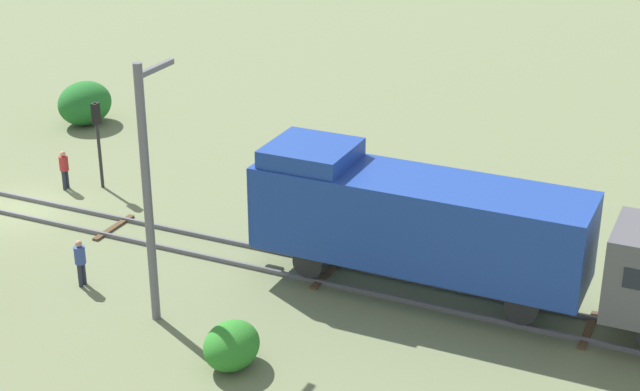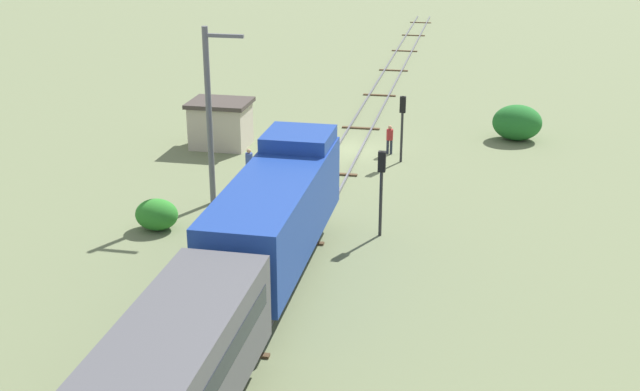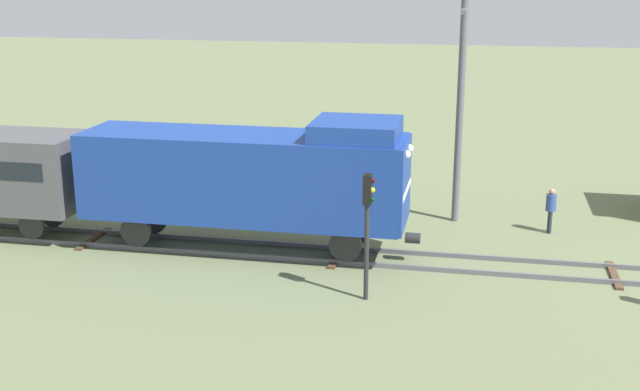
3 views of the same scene
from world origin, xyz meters
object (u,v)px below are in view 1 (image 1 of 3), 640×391
locomotive (413,218)px  catenary_mast (148,189)px  worker_by_signal (80,259)px  traffic_signal_near (97,129)px  worker_near_track (64,167)px  traffic_signal_mid (329,164)px

locomotive → catenary_mast: catenary_mast is taller
locomotive → worker_by_signal: bearing=-67.9°
traffic_signal_near → catenary_mast: bearing=44.9°
locomotive → traffic_signal_near: locomotive is taller
worker_by_signal → catenary_mast: (0.74, 3.52, 3.48)m
catenary_mast → traffic_signal_near: bearing=-135.1°
worker_near_track → traffic_signal_mid: bearing=137.2°
locomotive → traffic_signal_mid: (-3.40, -4.55, -0.08)m
worker_near_track → traffic_signal_near: bearing=164.5°
traffic_signal_near → traffic_signal_mid: size_ratio=0.97×
traffic_signal_mid → worker_by_signal: traffic_signal_mid is taller
worker_by_signal → catenary_mast: bearing=-1.0°
locomotive → worker_by_signal: (4.20, -10.35, -1.78)m
worker_near_track → catenary_mast: size_ratio=0.20×
locomotive → worker_near_track: locomotive is taller
traffic_signal_mid → worker_near_track: size_ratio=2.26×
locomotive → worker_by_signal: locomotive is taller
locomotive → traffic_signal_near: bearing=-102.1°
traffic_signal_near → locomotive: bearing=77.9°
traffic_signal_mid → catenary_mast: size_ratio=0.45×
worker_by_signal → worker_near_track: bearing=142.6°
worker_near_track → worker_by_signal: size_ratio=1.00×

